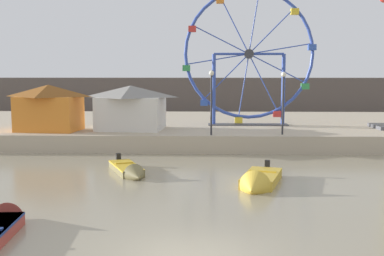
# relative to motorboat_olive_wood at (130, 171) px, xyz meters

# --- Properties ---
(quay_promenade) EXTENTS (110.00, 18.81, 1.14)m
(quay_promenade) POSITION_rel_motorboat_olive_wood_xyz_m (3.36, 15.59, 0.36)
(quay_promenade) COLOR #B7A88E
(quay_promenade) RESTS_ON ground_plane
(distant_town_skyline) EXTENTS (140.00, 3.00, 4.40)m
(distant_town_skyline) POSITION_rel_motorboat_olive_wood_xyz_m (3.36, 35.44, 1.99)
(distant_town_skyline) COLOR #564C47
(distant_town_skyline) RESTS_ON ground_plane
(motorboat_olive_wood) EXTENTS (2.61, 4.24, 1.05)m
(motorboat_olive_wood) POSITION_rel_motorboat_olive_wood_xyz_m (0.00, 0.00, 0.00)
(motorboat_olive_wood) COLOR olive
(motorboat_olive_wood) RESTS_ON ground_plane
(motorboat_mustard_yellow) EXTENTS (2.53, 4.45, 1.40)m
(motorboat_mustard_yellow) POSITION_rel_motorboat_olive_wood_xyz_m (6.17, -2.44, 0.04)
(motorboat_mustard_yellow) COLOR gold
(motorboat_mustard_yellow) RESTS_ON ground_plane
(ferris_wheel_blue_frame) EXTENTS (9.84, 1.20, 10.12)m
(ferris_wheel_blue_frame) POSITION_rel_motorboat_olive_wood_xyz_m (6.98, 12.68, 6.02)
(ferris_wheel_blue_frame) COLOR #334CA8
(ferris_wheel_blue_frame) RESTS_ON quay_promenade
(carnival_booth_orange_canopy) EXTENTS (4.65, 3.55, 3.13)m
(carnival_booth_orange_canopy) POSITION_rel_motorboat_olive_wood_xyz_m (-6.83, 8.75, 2.56)
(carnival_booth_orange_canopy) COLOR orange
(carnival_booth_orange_canopy) RESTS_ON quay_promenade
(carnival_booth_white_ticket) EXTENTS (5.10, 4.25, 3.05)m
(carnival_booth_white_ticket) POSITION_rel_motorboat_olive_wood_xyz_m (-1.39, 9.69, 2.52)
(carnival_booth_white_ticket) COLOR silver
(carnival_booth_white_ticket) RESTS_ON quay_promenade
(promenade_lamp_near) EXTENTS (0.32, 0.32, 4.07)m
(promenade_lamp_near) POSITION_rel_motorboat_olive_wood_xyz_m (4.15, 6.75, 3.58)
(promenade_lamp_near) COLOR #2D2D33
(promenade_lamp_near) RESTS_ON quay_promenade
(promenade_lamp_far) EXTENTS (0.32, 0.32, 3.99)m
(promenade_lamp_far) POSITION_rel_motorboat_olive_wood_xyz_m (8.70, 7.16, 3.53)
(promenade_lamp_far) COLOR #2D2D33
(promenade_lamp_far) RESTS_ON quay_promenade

